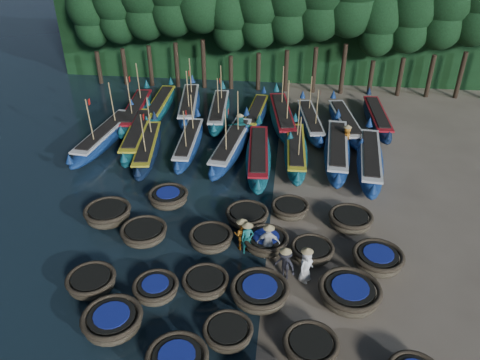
# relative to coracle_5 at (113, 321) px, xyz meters

# --- Properties ---
(ground) EXTENTS (120.00, 120.00, 0.00)m
(ground) POSITION_rel_coracle_5_xyz_m (5.40, 6.34, -0.46)
(ground) COLOR #7C6E5B
(ground) RESTS_ON ground
(foliage_wall) EXTENTS (40.00, 3.00, 10.00)m
(foliage_wall) POSITION_rel_coracle_5_xyz_m (5.40, 29.84, 4.54)
(foliage_wall) COLOR black
(foliage_wall) RESTS_ON ground
(coracle_5) EXTENTS (2.31, 2.31, 0.80)m
(coracle_5) POSITION_rel_coracle_5_xyz_m (0.00, 0.00, 0.00)
(coracle_5) COLOR #4D4430
(coracle_5) RESTS_ON ground
(coracle_7) EXTENTS (2.08, 2.08, 0.65)m
(coracle_7) POSITION_rel_coracle_5_xyz_m (4.32, 0.05, -0.09)
(coracle_7) COLOR #4D4430
(coracle_7) RESTS_ON ground
(coracle_8) EXTENTS (2.12, 2.12, 0.80)m
(coracle_8) POSITION_rel_coracle_5_xyz_m (7.29, -0.32, -0.01)
(coracle_8) COLOR #4D4430
(coracle_8) RESTS_ON ground
(coracle_10) EXTENTS (2.50, 2.50, 0.72)m
(coracle_10) POSITION_rel_coracle_5_xyz_m (-1.61, 1.95, -0.05)
(coracle_10) COLOR #4D4430
(coracle_10) RESTS_ON ground
(coracle_11) EXTENTS (1.96, 1.96, 0.71)m
(coracle_11) POSITION_rel_coracle_5_xyz_m (1.13, 1.87, -0.05)
(coracle_11) COLOR #4D4430
(coracle_11) RESTS_ON ground
(coracle_12) EXTENTS (1.95, 1.95, 0.69)m
(coracle_12) POSITION_rel_coracle_5_xyz_m (3.05, 2.46, -0.07)
(coracle_12) COLOR #4D4430
(coracle_12) RESTS_ON ground
(coracle_13) EXTENTS (2.60, 2.60, 0.79)m
(coracle_13) POSITION_rel_coracle_5_xyz_m (5.31, 2.15, -0.01)
(coracle_13) COLOR #4D4430
(coracle_13) RESTS_ON ground
(coracle_14) EXTENTS (2.78, 2.78, 0.84)m
(coracle_14) POSITION_rel_coracle_5_xyz_m (8.86, 2.45, 0.02)
(coracle_14) COLOR #4D4430
(coracle_14) RESTS_ON ground
(coracle_15) EXTENTS (2.61, 2.61, 0.72)m
(coracle_15) POSITION_rel_coracle_5_xyz_m (-0.42, 5.40, -0.05)
(coracle_15) COLOR #4D4430
(coracle_15) RESTS_ON ground
(coracle_16) EXTENTS (2.11, 2.11, 0.78)m
(coracle_16) POSITION_rel_coracle_5_xyz_m (2.80, 5.29, -0.02)
(coracle_16) COLOR #4D4430
(coracle_16) RESTS_ON ground
(coracle_17) EXTENTS (2.29, 2.29, 0.77)m
(coracle_17) POSITION_rel_coracle_5_xyz_m (5.33, 5.36, -0.02)
(coracle_17) COLOR #4D4430
(coracle_17) RESTS_ON ground
(coracle_18) EXTENTS (2.00, 2.00, 0.67)m
(coracle_18) POSITION_rel_coracle_5_xyz_m (7.43, 5.03, -0.08)
(coracle_18) COLOR #4D4430
(coracle_18) RESTS_ON ground
(coracle_19) EXTENTS (2.34, 2.34, 0.82)m
(coracle_19) POSITION_rel_coracle_5_xyz_m (10.24, 4.68, 0.01)
(coracle_19) COLOR #4D4430
(coracle_19) RESTS_ON ground
(coracle_20) EXTENTS (2.87, 2.87, 0.83)m
(coracle_20) POSITION_rel_coracle_5_xyz_m (-2.62, 6.60, 0.01)
(coracle_20) COLOR #4D4430
(coracle_20) RESTS_ON ground
(coracle_21) EXTENTS (2.11, 2.11, 0.79)m
(coracle_21) POSITION_rel_coracle_5_xyz_m (-0.01, 8.43, -0.01)
(coracle_21) COLOR #4D4430
(coracle_21) RESTS_ON ground
(coracle_22) EXTENTS (2.15, 2.15, 0.74)m
(coracle_22) POSITION_rel_coracle_5_xyz_m (4.26, 7.31, -0.04)
(coracle_22) COLOR #4D4430
(coracle_22) RESTS_ON ground
(coracle_23) EXTENTS (2.34, 2.34, 0.71)m
(coracle_23) POSITION_rel_coracle_5_xyz_m (6.36, 8.20, -0.06)
(coracle_23) COLOR #4D4430
(coracle_23) RESTS_ON ground
(coracle_24) EXTENTS (2.24, 2.24, 0.79)m
(coracle_24) POSITION_rel_coracle_5_xyz_m (9.32, 7.52, -0.01)
(coracle_24) COLOR #4D4430
(coracle_24) RESTS_ON ground
(long_boat_0) EXTENTS (2.52, 8.96, 3.83)m
(long_boat_0) POSITION_rel_coracle_5_xyz_m (-5.85, 14.88, 0.14)
(long_boat_0) COLOR navy
(long_boat_0) RESTS_ON ground
(long_boat_1) EXTENTS (2.55, 8.79, 1.56)m
(long_boat_1) POSITION_rel_coracle_5_xyz_m (-3.80, 15.40, 0.13)
(long_boat_1) COLOR #105160
(long_boat_1) RESTS_ON ground
(long_boat_2) EXTENTS (2.63, 8.06, 3.46)m
(long_boat_2) POSITION_rel_coracle_5_xyz_m (-2.67, 13.71, 0.09)
(long_boat_2) COLOR #0D1D32
(long_boat_2) RESTS_ON ground
(long_boat_3) EXTENTS (1.69, 7.94, 3.38)m
(long_boat_3) POSITION_rel_coracle_5_xyz_m (-0.25, 14.68, 0.07)
(long_boat_3) COLOR navy
(long_boat_3) RESTS_ON ground
(long_boat_4) EXTENTS (2.60, 8.80, 3.76)m
(long_boat_4) POSITION_rel_coracle_5_xyz_m (2.51, 14.52, 0.13)
(long_boat_4) COLOR navy
(long_boat_4) RESTS_ON ground
(long_boat_5) EXTENTS (2.16, 8.74, 1.54)m
(long_boat_5) POSITION_rel_coracle_5_xyz_m (4.31, 13.39, 0.12)
(long_boat_5) COLOR #105160
(long_boat_5) RESTS_ON ground
(long_boat_6) EXTENTS (1.72, 8.29, 3.52)m
(long_boat_6) POSITION_rel_coracle_5_xyz_m (6.55, 14.33, 0.10)
(long_boat_6) COLOR #105160
(long_boat_6) RESTS_ON ground
(long_boat_7) EXTENTS (2.12, 9.09, 1.60)m
(long_boat_7) POSITION_rel_coracle_5_xyz_m (9.08, 14.65, 0.15)
(long_boat_7) COLOR navy
(long_boat_7) RESTS_ON ground
(long_boat_8) EXTENTS (2.34, 8.82, 1.56)m
(long_boat_8) POSITION_rel_coracle_5_xyz_m (10.95, 13.64, 0.13)
(long_boat_8) COLOR navy
(long_boat_8) RESTS_ON ground
(long_boat_9) EXTENTS (2.39, 8.97, 3.82)m
(long_boat_9) POSITION_rel_coracle_5_xyz_m (-5.11, 19.08, 0.14)
(long_boat_9) COLOR #105160
(long_boat_9) RESTS_ON ground
(long_boat_10) EXTENTS (1.71, 8.26, 1.45)m
(long_boat_10) POSITION_rel_coracle_5_xyz_m (-3.72, 20.67, 0.09)
(long_boat_10) COLOR #105160
(long_boat_10) RESTS_ON ground
(long_boat_11) EXTENTS (2.77, 8.85, 3.79)m
(long_boat_11) POSITION_rel_coracle_5_xyz_m (-1.53, 20.77, 0.14)
(long_boat_11) COLOR navy
(long_boat_11) RESTS_ON ground
(long_boat_12) EXTENTS (2.08, 8.45, 3.60)m
(long_boat_12) POSITION_rel_coracle_5_xyz_m (0.86, 20.00, 0.11)
(long_boat_12) COLOR #105160
(long_boat_12) RESTS_ON ground
(long_boat_13) EXTENTS (1.96, 7.65, 1.35)m
(long_boat_13) POSITION_rel_coracle_5_xyz_m (3.59, 19.94, 0.05)
(long_boat_13) COLOR navy
(long_boat_13) RESTS_ON ground
(long_boat_14) EXTENTS (2.92, 9.01, 3.87)m
(long_boat_14) POSITION_rel_coracle_5_xyz_m (5.50, 19.43, 0.15)
(long_boat_14) COLOR #105160
(long_boat_14) RESTS_ON ground
(long_boat_15) EXTENTS (2.55, 7.97, 3.42)m
(long_boat_15) POSITION_rel_coracle_5_xyz_m (7.48, 18.97, 0.08)
(long_boat_15) COLOR navy
(long_boat_15) RESTS_ON ground
(long_boat_16) EXTENTS (2.79, 8.34, 1.49)m
(long_boat_16) POSITION_rel_coracle_5_xyz_m (9.89, 18.95, 0.10)
(long_boat_16) COLOR navy
(long_boat_16) RESTS_ON ground
(long_boat_17) EXTENTS (1.79, 8.34, 1.47)m
(long_boat_17) POSITION_rel_coracle_5_xyz_m (12.21, 20.12, 0.10)
(long_boat_17) COLOR #0D1D32
(long_boat_17) RESTS_ON ground
(fisherman_0) EXTENTS (0.87, 0.95, 1.83)m
(fisherman_0) POSITION_rel_coracle_5_xyz_m (7.12, 3.54, 0.41)
(fisherman_0) COLOR silver
(fisherman_0) RESTS_ON ground
(fisherman_1) EXTENTS (0.64, 0.52, 1.80)m
(fisherman_1) POSITION_rel_coracle_5_xyz_m (4.51, 5.04, 0.44)
(fisherman_1) COLOR #1A706D
(fisherman_1) RESTS_ON ground
(fisherman_2) EXTENTS (0.80, 0.64, 1.77)m
(fisherman_2) POSITION_rel_coracle_5_xyz_m (4.24, 5.31, 0.38)
(fisherman_2) COLOR #B16517
(fisherman_2) RESTS_ON ground
(fisherman_3) EXTENTS (1.17, 1.05, 1.77)m
(fisherman_3) POSITION_rel_coracle_5_xyz_m (6.24, 3.50, 0.37)
(fisherman_3) COLOR black
(fisherman_3) RESTS_ON ground
(fisherman_4) EXTENTS (1.03, 0.52, 1.94)m
(fisherman_4) POSITION_rel_coracle_5_xyz_m (5.47, 4.79, 0.46)
(fisherman_4) COLOR silver
(fisherman_4) RESTS_ON ground
(fisherman_5) EXTENTS (1.69, 0.57, 2.01)m
(fisherman_5) POSITION_rel_coracle_5_xyz_m (2.82, 16.59, 0.47)
(fisherman_5) COLOR #1A706D
(fisherman_5) RESTS_ON ground
(fisherman_6) EXTENTS (0.58, 0.84, 1.85)m
(fisherman_6) POSITION_rel_coracle_5_xyz_m (9.72, 15.96, 0.42)
(fisherman_6) COLOR #B16517
(fisherman_6) RESTS_ON ground
(tree_0) EXTENTS (3.68, 3.68, 8.68)m
(tree_0) POSITION_rel_coracle_5_xyz_m (-10.60, 26.34, 5.51)
(tree_0) COLOR black
(tree_0) RESTS_ON ground
(tree_1) EXTENTS (4.09, 4.09, 9.65)m
(tree_1) POSITION_rel_coracle_5_xyz_m (-8.30, 26.34, 6.18)
(tree_1) COLOR black
(tree_1) RESTS_ON ground
(tree_5) EXTENTS (3.68, 3.68, 8.68)m
(tree_5) POSITION_rel_coracle_5_xyz_m (0.90, 26.34, 5.51)
(tree_5) COLOR black
(tree_5) RESTS_ON ground
(tree_6) EXTENTS (4.09, 4.09, 9.65)m
(tree_6) POSITION_rel_coracle_5_xyz_m (3.20, 26.34, 6.18)
(tree_6) COLOR black
(tree_6) RESTS_ON ground
(tree_10) EXTENTS (3.68, 3.68, 8.68)m
(tree_10) POSITION_rel_coracle_5_xyz_m (12.40, 26.34, 5.51)
(tree_10) COLOR black
(tree_10) RESTS_ON ground
(tree_11) EXTENTS (4.09, 4.09, 9.65)m
(tree_11) POSITION_rel_coracle_5_xyz_m (14.70, 26.34, 6.18)
(tree_11) COLOR black
(tree_11) RESTS_ON ground
(tree_12) EXTENTS (4.51, 4.51, 10.63)m
(tree_12) POSITION_rel_coracle_5_xyz_m (17.00, 26.34, 6.86)
(tree_12) COLOR black
(tree_12) RESTS_ON ground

